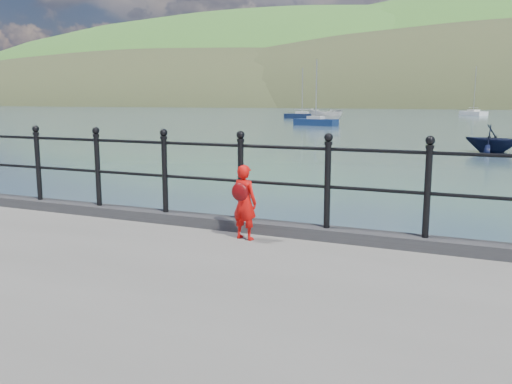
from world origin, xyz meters
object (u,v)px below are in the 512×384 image
at_px(sailboat_port, 316,122).
at_px(sailboat_left, 302,116).
at_px(child, 244,201).
at_px(sailboat_deep, 473,113).
at_px(launch_white, 326,117).
at_px(launch_navy, 492,139).
at_px(railing, 201,168).

xyz_separation_m(sailboat_port, sailboat_left, (-8.26, 19.44, -0.00)).
relative_size(child, sailboat_left, 0.13).
bearing_deg(sailboat_left, sailboat_port, -69.89).
xyz_separation_m(sailboat_deep, sailboat_left, (-21.81, -26.30, -0.00)).
distance_m(child, sailboat_deep, 94.55).
bearing_deg(launch_white, sailboat_port, -62.37).
height_order(launch_white, launch_navy, launch_white).
distance_m(launch_white, sailboat_port, 2.88).
distance_m(launch_navy, sailboat_left, 50.50).
distance_m(railing, sailboat_left, 71.33).
bearing_deg(sailboat_deep, launch_white, -55.31).
xyz_separation_m(launch_white, sailboat_deep, (13.29, 42.92, -0.53)).
relative_size(launch_navy, sailboat_port, 0.40).
bearing_deg(sailboat_left, railing, -74.92).
distance_m(child, launch_navy, 24.83).
height_order(launch_navy, sailboat_port, sailboat_port).
relative_size(launch_white, sailboat_deep, 0.54).
height_order(launch_white, sailboat_deep, sailboat_deep).
relative_size(sailboat_deep, sailboat_left, 1.16).
xyz_separation_m(railing, sailboat_port, (-13.78, 48.39, -1.48)).
bearing_deg(railing, sailboat_left, 108.01).
xyz_separation_m(child, sailboat_deep, (-1.08, 94.54, -1.14)).
bearing_deg(child, railing, -15.80).
distance_m(launch_white, sailboat_left, 18.69).
bearing_deg(child, sailboat_deep, -78.85).
bearing_deg(sailboat_left, launch_white, -65.77).
bearing_deg(sailboat_deep, sailboat_port, -54.61).
xyz_separation_m(child, sailboat_left, (-22.89, 68.24, -1.15)).
height_order(railing, launch_navy, railing).
height_order(railing, child, railing).
height_order(child, launch_navy, child).
height_order(launch_navy, sailboat_left, sailboat_left).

